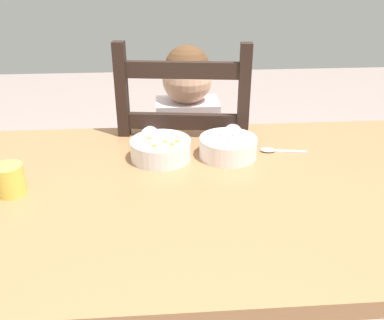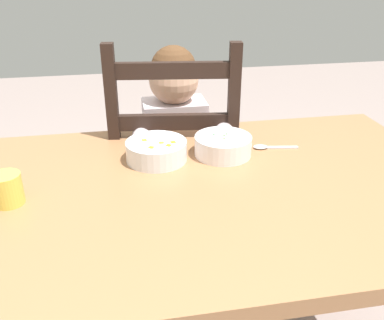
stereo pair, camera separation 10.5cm
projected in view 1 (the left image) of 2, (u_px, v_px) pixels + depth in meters
dining_table at (187, 219)px, 1.13m from camera, size 1.45×0.84×0.72m
dining_chair at (186, 180)px, 1.62m from camera, size 0.47×0.47×1.02m
child_figure at (188, 140)px, 1.54m from camera, size 0.32×0.31×0.98m
bowl_of_peas at (228, 146)px, 1.24m from camera, size 0.17×0.17×0.06m
bowl_of_carrots at (161, 149)px, 1.23m from camera, size 0.17×0.17×0.06m
spoon at (274, 150)px, 1.28m from camera, size 0.14×0.04×0.01m
drinking_cup at (9, 180)px, 1.04m from camera, size 0.07×0.07×0.08m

